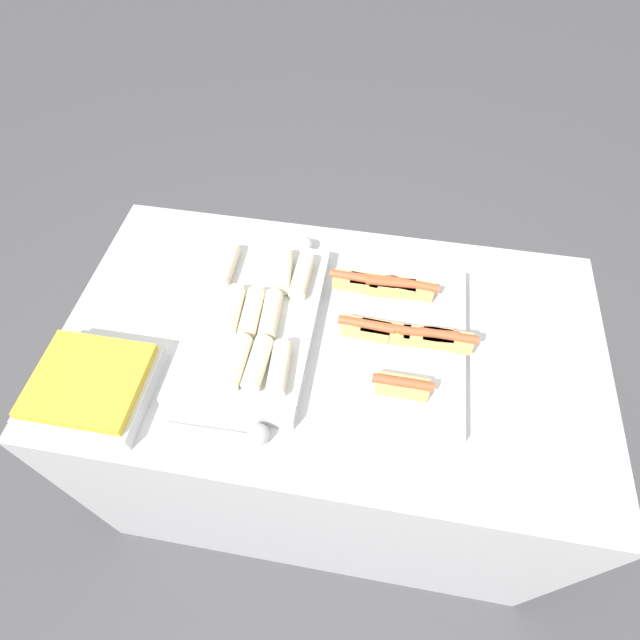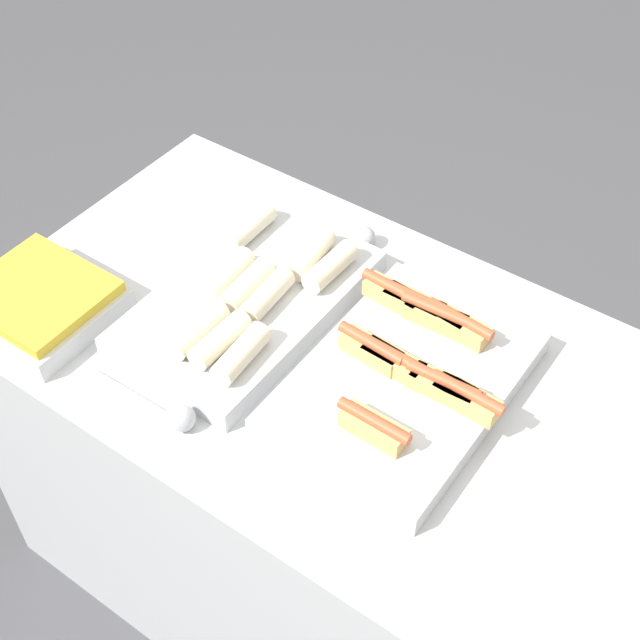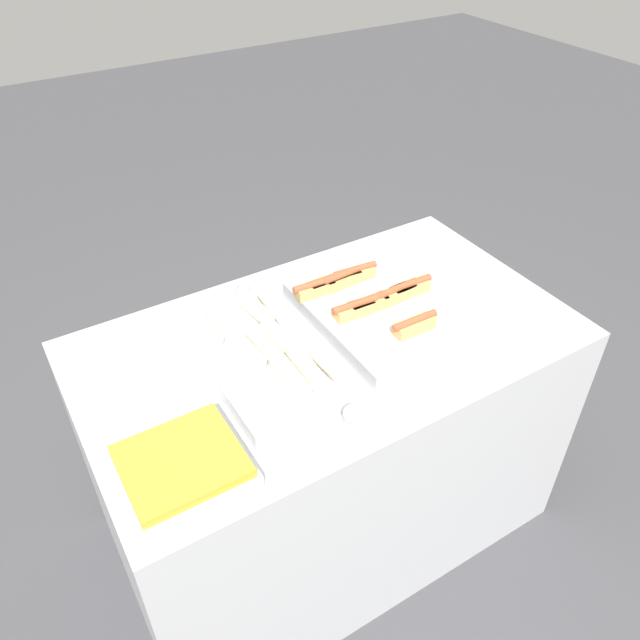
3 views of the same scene
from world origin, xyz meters
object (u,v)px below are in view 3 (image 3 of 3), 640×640
(tray_hotdogs, at_px, (373,309))
(tray_wraps, at_px, (266,353))
(tray_side_front, at_px, (183,469))
(serving_spoon_far, at_px, (239,294))
(serving_spoon_near, at_px, (347,417))

(tray_hotdogs, relative_size, tray_wraps, 0.94)
(tray_side_front, relative_size, serving_spoon_far, 1.16)
(tray_hotdogs, height_order, serving_spoon_near, tray_hotdogs)
(tray_wraps, xyz_separation_m, tray_side_front, (-0.34, -0.25, -0.00))
(tray_side_front, xyz_separation_m, serving_spoon_near, (0.41, -0.05, -0.01))
(tray_hotdogs, bearing_deg, tray_wraps, -178.33)
(tray_wraps, bearing_deg, tray_hotdogs, 1.67)
(serving_spoon_near, bearing_deg, serving_spoon_far, 90.37)
(tray_wraps, bearing_deg, serving_spoon_near, -77.65)
(serving_spoon_far, bearing_deg, tray_hotdogs, -43.95)
(tray_hotdogs, distance_m, serving_spoon_near, 0.44)
(tray_side_front, bearing_deg, serving_spoon_far, 53.95)
(tray_wraps, xyz_separation_m, serving_spoon_far, (0.06, 0.30, -0.01))
(tray_wraps, bearing_deg, tray_side_front, -143.60)
(tray_side_front, distance_m, serving_spoon_near, 0.41)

